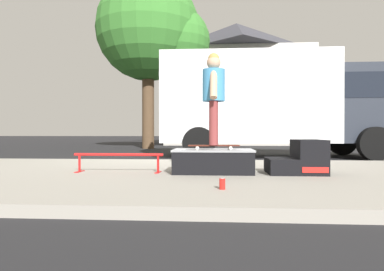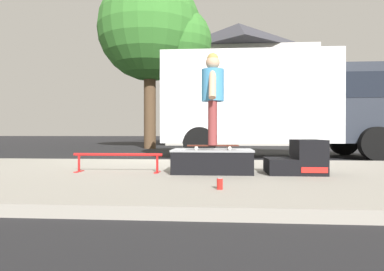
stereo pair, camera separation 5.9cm
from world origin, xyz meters
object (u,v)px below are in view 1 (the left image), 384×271
(box_truck, at_px, (278,101))
(street_tree_main, at_px, (154,32))
(skater_kid, at_px, (214,91))
(skate_box, at_px, (213,160))
(grind_rail, at_px, (118,158))
(kicker_ramp, at_px, (300,159))
(skateboard, at_px, (214,146))
(soda_can, at_px, (222,184))

(box_truck, distance_m, street_tree_main, 8.04)
(street_tree_main, bearing_deg, skater_kid, -74.84)
(skate_box, distance_m, grind_rail, 1.48)
(grind_rail, distance_m, street_tree_main, 11.80)
(street_tree_main, bearing_deg, grind_rail, -82.58)
(kicker_ramp, xyz_separation_m, street_tree_main, (-4.17, 10.51, 5.13))
(skate_box, relative_size, skateboard, 1.55)
(grind_rail, height_order, street_tree_main, street_tree_main)
(skater_kid, height_order, soda_can, skater_kid)
(kicker_ramp, bearing_deg, grind_rail, -179.39)
(skate_box, bearing_deg, box_truck, 69.76)
(box_truck, height_order, street_tree_main, street_tree_main)
(soda_can, distance_m, street_tree_main, 13.48)
(skate_box, relative_size, soda_can, 9.73)
(skateboard, relative_size, box_truck, 0.11)
(skateboard, distance_m, skater_kid, 0.84)
(skate_box, height_order, street_tree_main, street_tree_main)
(skateboard, height_order, skater_kid, skater_kid)
(skate_box, height_order, skateboard, skateboard)
(skateboard, bearing_deg, soda_can, -86.00)
(soda_can, relative_size, box_truck, 0.02)
(kicker_ramp, height_order, soda_can, kicker_ramp)
(skater_kid, xyz_separation_m, soda_can, (0.10, -1.49, -1.19))
(grind_rail, distance_m, soda_can, 2.20)
(kicker_ramp, distance_m, skater_kid, 1.67)
(skate_box, height_order, kicker_ramp, kicker_ramp)
(grind_rail, bearing_deg, street_tree_main, 97.42)
(skate_box, distance_m, street_tree_main, 12.04)
(skate_box, relative_size, grind_rail, 0.87)
(skater_kid, bearing_deg, soda_can, -86.00)
(soda_can, distance_m, box_truck, 7.20)
(street_tree_main, bearing_deg, box_truck, -47.59)
(box_truck, bearing_deg, skater_kid, -110.01)
(soda_can, xyz_separation_m, box_truck, (1.83, 6.80, 1.52))
(grind_rail, bearing_deg, skate_box, 1.17)
(skateboard, relative_size, street_tree_main, 0.10)
(skate_box, bearing_deg, skateboard, -81.80)
(kicker_ramp, xyz_separation_m, skateboard, (-1.31, -0.05, 0.21))
(soda_can, height_order, box_truck, box_truck)
(skate_box, height_order, skater_kid, skater_kid)
(grind_rail, relative_size, street_tree_main, 0.18)
(skate_box, distance_m, kicker_ramp, 1.31)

